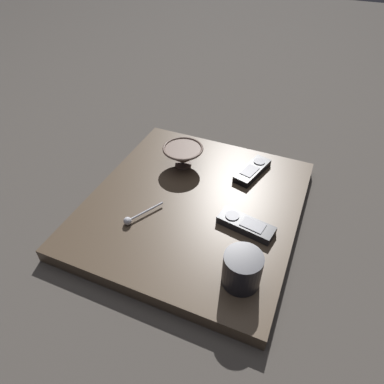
{
  "coord_description": "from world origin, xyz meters",
  "views": [
    {
      "loc": [
        0.29,
        -0.69,
        0.74
      ],
      "look_at": [
        -0.01,
        0.02,
        0.06
      ],
      "focal_mm": 32.06,
      "sensor_mm": 36.0,
      "label": 1
    }
  ],
  "objects_px": {
    "teaspoon": "(132,218)",
    "tv_remote_near": "(246,225)",
    "coffee_mug": "(242,269)",
    "tv_remote_far": "(252,171)",
    "cereal_bowl": "(183,155)"
  },
  "relations": [
    {
      "from": "tv_remote_far",
      "to": "coffee_mug",
      "type": "bearing_deg",
      "value": -78.3
    },
    {
      "from": "coffee_mug",
      "to": "tv_remote_near",
      "type": "bearing_deg",
      "value": 102.34
    },
    {
      "from": "coffee_mug",
      "to": "tv_remote_near",
      "type": "distance_m",
      "value": 0.18
    },
    {
      "from": "tv_remote_near",
      "to": "tv_remote_far",
      "type": "bearing_deg",
      "value": 101.25
    },
    {
      "from": "cereal_bowl",
      "to": "coffee_mug",
      "type": "bearing_deg",
      "value": -49.41
    },
    {
      "from": "tv_remote_near",
      "to": "teaspoon",
      "type": "bearing_deg",
      "value": -161.54
    },
    {
      "from": "coffee_mug",
      "to": "tv_remote_far",
      "type": "bearing_deg",
      "value": 101.7
    },
    {
      "from": "teaspoon",
      "to": "tv_remote_near",
      "type": "distance_m",
      "value": 0.31
    },
    {
      "from": "tv_remote_near",
      "to": "tv_remote_far",
      "type": "height_order",
      "value": "tv_remote_near"
    },
    {
      "from": "cereal_bowl",
      "to": "tv_remote_near",
      "type": "height_order",
      "value": "cereal_bowl"
    },
    {
      "from": "cereal_bowl",
      "to": "coffee_mug",
      "type": "distance_m",
      "value": 0.48
    },
    {
      "from": "cereal_bowl",
      "to": "tv_remote_far",
      "type": "relative_size",
      "value": 0.82
    },
    {
      "from": "coffee_mug",
      "to": "tv_remote_far",
      "type": "distance_m",
      "value": 0.42
    },
    {
      "from": "teaspoon",
      "to": "tv_remote_far",
      "type": "xyz_separation_m",
      "value": [
        0.25,
        0.34,
        0.0
      ]
    },
    {
      "from": "teaspoon",
      "to": "tv_remote_near",
      "type": "bearing_deg",
      "value": 18.46
    }
  ]
}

